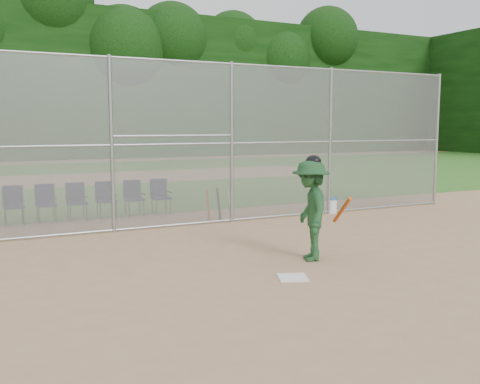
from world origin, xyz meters
name	(u,v)px	position (x,y,z in m)	size (l,w,h in m)	color
ground	(308,276)	(0.00, 0.00, 0.00)	(100.00, 100.00, 0.00)	tan
grass_strip	(92,178)	(0.00, 18.00, 0.01)	(100.00, 100.00, 0.00)	#2F6B20
dirt_patch_far	(92,178)	(0.00, 18.00, 0.01)	(24.00, 24.00, 0.00)	tan
backstop_fence	(194,141)	(0.00, 5.00, 2.07)	(16.09, 0.09, 4.00)	gray
treeline	(80,62)	(0.00, 20.00, 5.50)	(81.00, 60.00, 11.00)	black
home_plate	(293,277)	(-0.30, -0.01, 0.01)	(0.46, 0.46, 0.02)	white
batter_at_plate	(311,210)	(0.62, 0.86, 0.93)	(1.08, 1.43, 1.92)	#1D4A25
water_cooler	(331,205)	(4.13, 5.06, 0.21)	(0.33, 0.33, 0.42)	white
spare_bats	(219,205)	(0.76, 5.27, 0.42)	(0.66, 0.30, 0.84)	#D84C14
chair_3	(14,206)	(-4.00, 6.99, 0.48)	(0.54, 0.52, 0.96)	#10143C
chair_4	(46,204)	(-3.24, 6.99, 0.48)	(0.54, 0.52, 0.96)	#10143C
chair_5	(77,202)	(-2.49, 6.99, 0.48)	(0.54, 0.52, 0.96)	#10143C
chair_6	(106,200)	(-1.73, 6.99, 0.48)	(0.54, 0.52, 0.96)	#10143C
chair_7	(134,198)	(-0.98, 6.99, 0.48)	(0.54, 0.52, 0.96)	#10143C
chair_8	(161,197)	(-0.22, 6.99, 0.48)	(0.54, 0.52, 0.96)	#10143C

